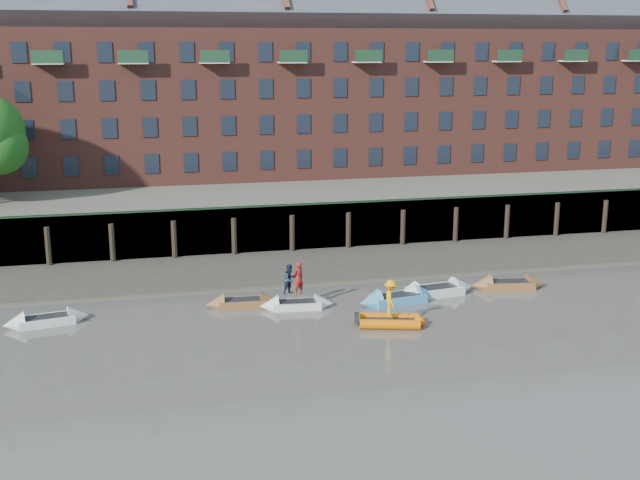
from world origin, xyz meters
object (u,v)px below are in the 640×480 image
object	(u,v)px
rowboat_2	(242,303)
rowboat_3	(297,305)
person_rower_b	(290,279)
rowboat_0	(47,320)
rowboat_5	(435,291)
rowboat_6	(509,284)
person_rib_crew	(391,298)
rowboat_4	(398,299)
rib_tender	(392,321)
person_rower_a	(298,278)

from	to	relation	value
rowboat_2	rowboat_3	size ratio (longest dim) A/B	0.98
rowboat_2	person_rower_b	bearing A→B (deg)	-15.65
rowboat_0	person_rower_b	distance (m)	12.75
rowboat_5	rowboat_6	world-z (taller)	rowboat_5
person_rib_crew	person_rower_b	bearing A→B (deg)	56.56
rowboat_4	rib_tender	size ratio (longest dim) A/B	1.43
rowboat_3	person_rower_a	distance (m)	1.50
rowboat_5	person_rower_b	world-z (taller)	person_rower_b
rowboat_0	rowboat_3	distance (m)	13.00
rowboat_6	rib_tender	distance (m)	9.84
rowboat_2	rowboat_4	distance (m)	8.60
rib_tender	person_rib_crew	size ratio (longest dim) A/B	1.81
rowboat_0	person_rower_a	distance (m)	13.16
rowboat_6	rib_tender	xyz separation A→B (m)	(-8.69, -4.61, 0.02)
rowboat_2	person_rower_a	bearing A→B (deg)	-17.66
rib_tender	person_rib_crew	world-z (taller)	person_rib_crew
rowboat_6	rowboat_4	bearing A→B (deg)	-162.84
rowboat_3	rib_tender	size ratio (longest dim) A/B	1.21
person_rib_crew	rib_tender	bearing A→B (deg)	-72.77
rowboat_0	rowboat_5	distance (m)	21.17
rib_tender	rowboat_5	bearing A→B (deg)	63.27
rowboat_4	rib_tender	world-z (taller)	rowboat_4
person_rower_b	person_rower_a	bearing A→B (deg)	-62.64
rib_tender	rowboat_3	bearing A→B (deg)	153.55
person_rower_a	person_rower_b	bearing A→B (deg)	-59.08
rowboat_5	person_rower_b	size ratio (longest dim) A/B	3.05
rowboat_0	rowboat_6	size ratio (longest dim) A/B	0.96
rowboat_0	rowboat_6	xyz separation A→B (m)	(25.88, 0.41, 0.01)
person_rower_b	rib_tender	bearing A→B (deg)	-72.88
rowboat_3	person_rib_crew	bearing A→B (deg)	-38.07
rowboat_0	rowboat_4	world-z (taller)	rowboat_4
rowboat_6	rowboat_3	bearing A→B (deg)	-168.14
person_rower_a	rowboat_6	bearing A→B (deg)	156.03
rowboat_6	person_rower_a	size ratio (longest dim) A/B	2.49
person_rower_b	person_rib_crew	distance (m)	5.97
rowboat_3	rowboat_2	bearing A→B (deg)	165.12
rowboat_0	rowboat_5	bearing A→B (deg)	-10.51
rib_tender	rowboat_2	bearing A→B (deg)	161.24
rowboat_2	person_rower_a	size ratio (longest dim) A/B	2.20
rowboat_4	person_rib_crew	bearing A→B (deg)	-123.23
rowboat_6	person_rib_crew	distance (m)	10.02
person_rib_crew	person_rower_a	bearing A→B (deg)	55.61
rowboat_6	person_rib_crew	bearing A→B (deg)	-144.00
person_rower_b	rowboat_3	bearing A→B (deg)	-63.72
rowboat_3	person_rib_crew	xyz separation A→B (m)	(4.08, -3.82, 1.28)
rowboat_0	rib_tender	distance (m)	17.70
rowboat_2	rowboat_3	distance (m)	3.02
rowboat_5	rowboat_6	distance (m)	4.72
rowboat_4	person_rower_a	distance (m)	5.78
rowboat_4	rowboat_6	size ratio (longest dim) A/B	1.07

